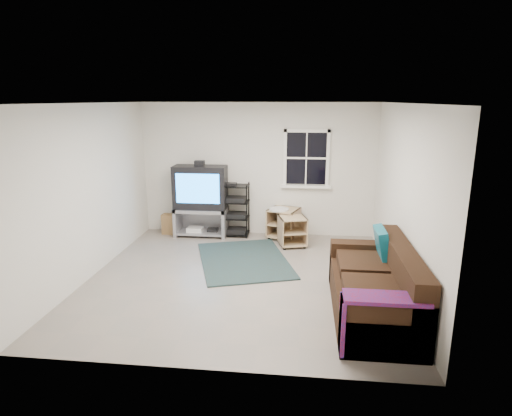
# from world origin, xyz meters

# --- Properties ---
(room) EXTENTS (4.60, 4.62, 4.60)m
(room) POSITION_xyz_m (0.95, 2.27, 1.48)
(room) COLOR gray
(room) RESTS_ON ground
(tv_unit) EXTENTS (1.03, 0.51, 1.51)m
(tv_unit) POSITION_xyz_m (-1.09, 2.02, 0.83)
(tv_unit) COLOR #93939A
(tv_unit) RESTS_ON ground
(av_rack) EXTENTS (0.53, 0.39, 1.06)m
(av_rack) POSITION_xyz_m (-0.41, 2.09, 0.46)
(av_rack) COLOR black
(av_rack) RESTS_ON ground
(side_table_left) EXTENTS (0.58, 0.58, 0.55)m
(side_table_left) POSITION_xyz_m (0.72, 1.61, 0.30)
(side_table_left) COLOR tan
(side_table_left) RESTS_ON ground
(side_table_right) EXTENTS (0.68, 0.68, 0.62)m
(side_table_right) POSITION_xyz_m (0.55, 2.04, 0.34)
(side_table_right) COLOR tan
(side_table_right) RESTS_ON ground
(sofa) EXTENTS (0.94, 2.13, 0.97)m
(sofa) POSITION_xyz_m (1.84, -0.93, 0.34)
(sofa) COLOR black
(sofa) RESTS_ON ground
(shag_rug) EXTENTS (1.93, 2.28, 0.02)m
(shag_rug) POSITION_xyz_m (-0.06, 0.73, 0.01)
(shag_rug) COLOR #301E15
(shag_rug) RESTS_ON ground
(paper_bag) EXTENTS (0.30, 0.20, 0.41)m
(paper_bag) POSITION_xyz_m (-1.76, 2.04, 0.20)
(paper_bag) COLOR olive
(paper_bag) RESTS_ON ground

